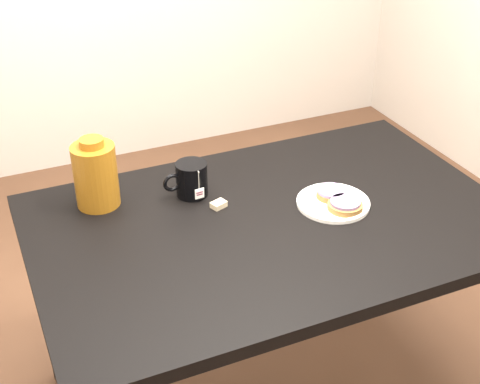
# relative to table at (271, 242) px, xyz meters

# --- Properties ---
(table) EXTENTS (1.40, 0.90, 0.75)m
(table) POSITION_rel_table_xyz_m (0.00, 0.00, 0.00)
(table) COLOR black
(table) RESTS_ON ground_plane
(plate) EXTENTS (0.22, 0.22, 0.02)m
(plate) POSITION_rel_table_xyz_m (0.21, -0.00, 0.09)
(plate) COLOR white
(plate) RESTS_ON table
(bagel_back) EXTENTS (0.12, 0.12, 0.03)m
(bagel_back) POSITION_rel_table_xyz_m (0.21, 0.02, 0.11)
(bagel_back) COLOR brown
(bagel_back) RESTS_ON plate
(bagel_front) EXTENTS (0.14, 0.14, 0.03)m
(bagel_front) POSITION_rel_table_xyz_m (0.22, -0.05, 0.11)
(bagel_front) COLOR brown
(bagel_front) RESTS_ON plate
(mug) EXTENTS (0.15, 0.11, 0.11)m
(mug) POSITION_rel_table_xyz_m (-0.17, 0.23, 0.14)
(mug) COLOR black
(mug) RESTS_ON table
(teabag_pouch) EXTENTS (0.05, 0.05, 0.02)m
(teabag_pouch) POSITION_rel_table_xyz_m (-0.12, 0.12, 0.09)
(teabag_pouch) COLOR #C6B793
(teabag_pouch) RESTS_ON table
(bagel_package) EXTENTS (0.16, 0.16, 0.22)m
(bagel_package) POSITION_rel_table_xyz_m (-0.45, 0.29, 0.19)
(bagel_package) COLOR #683A0D
(bagel_package) RESTS_ON table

